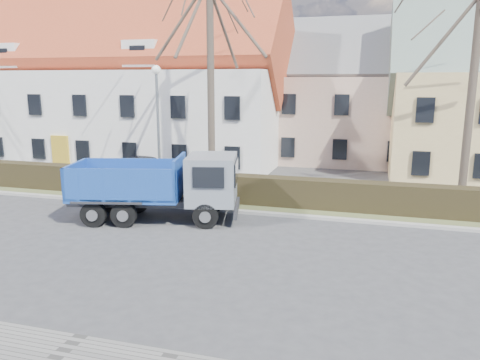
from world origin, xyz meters
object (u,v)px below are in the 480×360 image
(streetlight, at_px, (158,130))
(parked_car_a, at_px, (146,168))
(dump_truck, at_px, (150,187))
(cart_frame, at_px, (98,198))

(streetlight, xyz_separation_m, parked_car_a, (-2.07, 2.51, -2.47))
(dump_truck, bearing_deg, cart_frame, 142.71)
(dump_truck, relative_size, streetlight, 1.09)
(dump_truck, height_order, cart_frame, dump_truck)
(dump_truck, height_order, streetlight, streetlight)
(streetlight, distance_m, cart_frame, 4.44)
(dump_truck, distance_m, cart_frame, 3.94)
(dump_truck, xyz_separation_m, streetlight, (-1.63, 4.37, 1.81))
(streetlight, bearing_deg, parked_car_a, 129.49)
(cart_frame, xyz_separation_m, parked_car_a, (-0.26, 5.33, 0.45))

